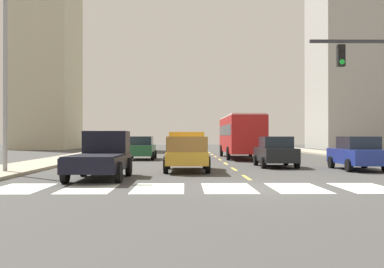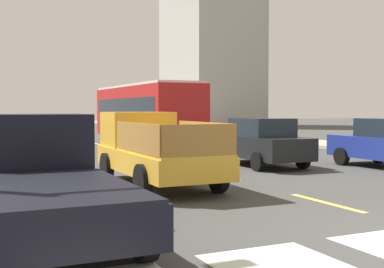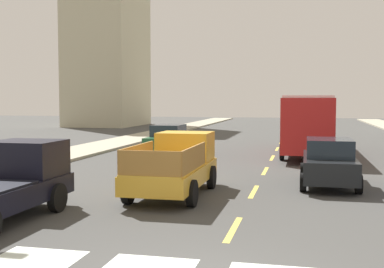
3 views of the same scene
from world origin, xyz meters
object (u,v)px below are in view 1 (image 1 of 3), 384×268
Objects in this scene: pickup_stakebed at (187,152)px; pickup_dark at (102,156)px; city_bus at (241,133)px; sedan_near_right at (142,148)px; sedan_mid at (275,152)px; sedan_far at (357,153)px; streetlight_left at (9,65)px.

pickup_stakebed is 5.70m from pickup_dark.
sedan_near_right is at bearing -164.46° from city_bus.
sedan_mid is (5.02, 2.53, -0.08)m from pickup_stakebed.
pickup_dark is 13.09m from sedan_far.
streetlight_left reaches higher than pickup_dark.
pickup_stakebed is 13.68m from city_bus.
pickup_stakebed is 1.18× the size of sedan_near_right.
streetlight_left reaches higher than sedan_near_right.
sedan_far is at bearing -33.93° from sedan_mid.
pickup_dark is 11.05m from sedan_mid.
sedan_far is 17.55m from streetlight_left.
sedan_far is at bearing -69.29° from city_bus.
sedan_far is (8.76, 0.08, -0.08)m from pickup_stakebed.
pickup_dark is 19.13m from city_bus.
pickup_stakebed is 1.18× the size of sedan_mid.
city_bus is 7.91m from sedan_near_right.
sedan_far is (12.06, -10.98, 0.00)m from sedan_near_right.
city_bus is (7.80, 17.44, 1.03)m from pickup_dark.
streetlight_left is at bearing -127.48° from city_bus.
city_bus is at bearing 63.05° from pickup_dark.
pickup_dark is at bearing -128.91° from pickup_stakebed.
city_bus is at bearing 11.87° from sedan_near_right.
city_bus is 13.67m from sedan_far.
city_bus is (4.29, 12.95, 1.02)m from pickup_stakebed.
sedan_near_right is 16.31m from sedan_far.
pickup_dark is 0.58× the size of streetlight_left.
sedan_mid is 0.49× the size of streetlight_left.
pickup_dark is 1.18× the size of sedan_mid.
city_bus reaches higher than pickup_dark.
pickup_dark is 15.55m from sedan_near_right.
sedan_mid is (0.73, -10.41, -1.09)m from city_bus.
city_bus is 2.45× the size of sedan_mid.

